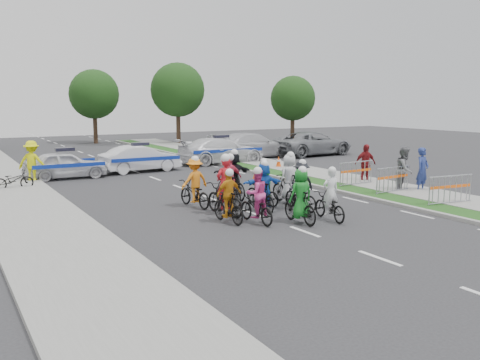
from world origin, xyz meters
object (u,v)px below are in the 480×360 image
civilian_suv (312,143)px  spectator_0 (422,170)px  spectator_1 (405,170)px  police_car_1 (140,159)px  rider_7 (289,183)px  spectator_2 (365,164)px  rider_8 (262,187)px  rider_4 (301,190)px  police_car_2 (221,151)px  rider_0 (330,202)px  rider_9 (229,186)px  barrier_0 (450,191)px  rider_6 (225,195)px  marshal_hiviz (32,162)px  civilian_sedan (251,145)px  tree_2 (293,98)px  rider_3 (228,202)px  tree_1 (178,90)px  cone_1 (279,163)px  rider_11 (233,178)px  cone_0 (256,173)px  rider_5 (263,190)px  police_car_0 (65,165)px  rider_2 (256,202)px  parked_bike (13,180)px  barrier_2 (356,174)px  tree_4 (94,94)px  barrier_1 (393,181)px  rider_10 (194,187)px

civilian_suv → spectator_0: spectator_0 is taller
spectator_1 → police_car_1: bearing=97.1°
rider_7 → spectator_2: size_ratio=1.09×
rider_8 → police_car_1: size_ratio=0.42×
rider_4 → police_car_2: rider_4 is taller
rider_0 → spectator_2: spectator_2 is taller
rider_9 → barrier_0: bearing=150.2°
rider_6 → marshal_hiviz: bearing=-72.8°
barrier_0 → civilian_sedan: bearing=83.3°
tree_2 → rider_0: bearing=-123.1°
civilian_suv → spectator_1: bearing=152.7°
rider_3 → tree_1: 30.02m
rider_7 → rider_8: rider_7 is taller
rider_7 → civilian_suv: size_ratio=0.33×
cone_1 → rider_7: bearing=-121.7°
rider_11 → rider_0: bearing=101.7°
rider_6 → tree_2: tree_2 is taller
cone_0 → rider_5: bearing=-119.6°
rider_4 → police_car_0: size_ratio=0.46×
rider_0 → rider_2: rider_2 is taller
rider_6 → spectator_1: rider_6 is taller
barrier_0 → parked_bike: bearing=138.6°
police_car_2 → spectator_0: bearing=-167.5°
rider_5 → police_car_2: bearing=-105.3°
rider_8 → tree_2: bearing=-137.7°
spectator_0 → barrier_0: spectator_0 is taller
rider_0 → barrier_2: rider_0 is taller
civilian_sedan → tree_1: (0.28, 12.49, 3.72)m
tree_1 → rider_2: bearing=-108.8°
police_car_1 → tree_4: (2.76, 19.29, 3.50)m
police_car_2 → parked_bike: police_car_2 is taller
rider_5 → police_car_0: rider_5 is taller
tree_1 → barrier_1: bearing=-94.9°
rider_10 → civilian_suv: rider_10 is taller
tree_2 → rider_5: bearing=-127.3°
barrier_1 → tree_1: (2.30, 26.83, 3.98)m
spectator_2 → rider_8: bearing=-150.6°
tree_1 → rider_0: bearing=-104.3°
rider_11 → barrier_0: bearing=140.8°
tree_2 → rider_7: bearing=-125.6°
spectator_0 → marshal_hiviz: marshal_hiviz is taller
rider_0 → civilian_sedan: (7.15, 16.69, 0.24)m
civilian_sedan → rider_7: bearing=146.7°
rider_3 → civilian_suv: size_ratio=0.30×
police_car_0 → spectator_0: bearing=-131.8°
rider_0 → rider_2: 2.36m
police_car_1 → tree_2: (17.76, 11.29, 3.14)m
spectator_0 → barrier_2: bearing=109.7°
rider_4 → police_car_1: rider_4 is taller
rider_11 → cone_1: 9.35m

